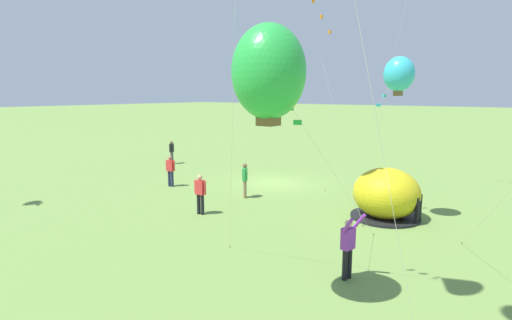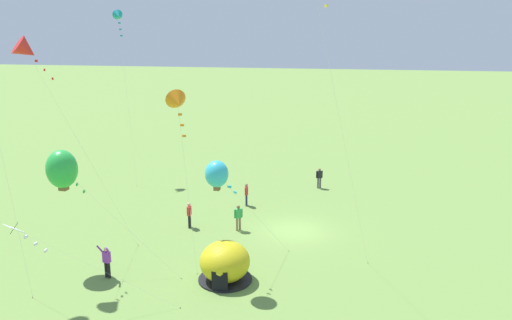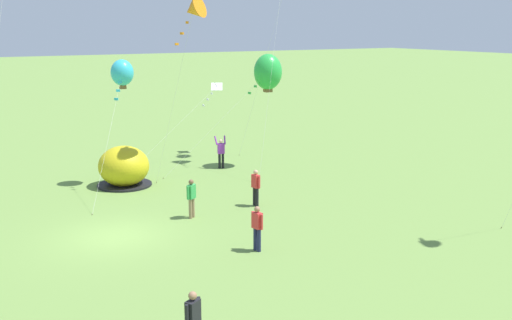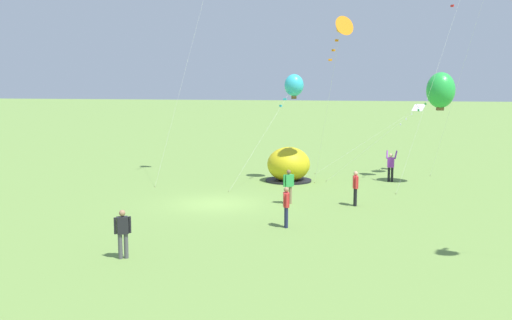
{
  "view_description": "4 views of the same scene",
  "coord_description": "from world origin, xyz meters",
  "px_view_note": "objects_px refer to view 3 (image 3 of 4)",
  "views": [
    {
      "loc": [
        -12.47,
        18.7,
        5.11
      ],
      "look_at": [
        -0.67,
        2.66,
        1.76
      ],
      "focal_mm": 28.0,
      "sensor_mm": 36.0,
      "label": 1
    },
    {
      "loc": [
        -30.18,
        -3.58,
        12.52
      ],
      "look_at": [
        2.06,
        2.99,
        4.09
      ],
      "focal_mm": 35.0,
      "sensor_mm": 36.0,
      "label": 2
    },
    {
      "loc": [
        22.25,
        -6.25,
        8.16
      ],
      "look_at": [
        3.79,
        4.26,
        3.38
      ],
      "focal_mm": 42.0,
      "sensor_mm": 36.0,
      "label": 3
    },
    {
      "loc": [
        28.45,
        7.42,
        6.16
      ],
      "look_at": [
        -1.98,
        1.7,
        1.99
      ],
      "focal_mm": 42.0,
      "sensor_mm": 36.0,
      "label": 4
    }
  ],
  "objects_px": {
    "person_with_toddler": "(256,186)",
    "kite_cyan": "(122,73)",
    "person_watching_sky": "(191,196)",
    "popup_tent": "(124,167)",
    "kite_white": "(213,91)",
    "kite_green": "(268,72)",
    "person_flying_kite": "(221,152)",
    "person_strolling": "(193,320)",
    "person_near_tent": "(257,226)",
    "kite_orange": "(193,10)"
  },
  "relations": [
    {
      "from": "kite_white",
      "to": "kite_cyan",
      "type": "relative_size",
      "value": 1.09
    },
    {
      "from": "person_near_tent",
      "to": "kite_cyan",
      "type": "xyz_separation_m",
      "value": [
        -11.77,
        -1.17,
        4.85
      ]
    },
    {
      "from": "person_flying_kite",
      "to": "person_strolling",
      "type": "distance_m",
      "value": 20.31
    },
    {
      "from": "kite_white",
      "to": "person_strolling",
      "type": "bearing_deg",
      "value": -26.93
    },
    {
      "from": "person_with_toddler",
      "to": "person_flying_kite",
      "type": "bearing_deg",
      "value": 165.46
    },
    {
      "from": "person_watching_sky",
      "to": "person_with_toddler",
      "type": "bearing_deg",
      "value": 92.75
    },
    {
      "from": "popup_tent",
      "to": "kite_white",
      "type": "height_order",
      "value": "kite_white"
    },
    {
      "from": "person_near_tent",
      "to": "person_strolling",
      "type": "relative_size",
      "value": 1.0
    },
    {
      "from": "popup_tent",
      "to": "person_near_tent",
      "type": "relative_size",
      "value": 1.63
    },
    {
      "from": "person_flying_kite",
      "to": "kite_green",
      "type": "distance_m",
      "value": 5.33
    },
    {
      "from": "person_with_toddler",
      "to": "kite_white",
      "type": "height_order",
      "value": "kite_white"
    },
    {
      "from": "person_strolling",
      "to": "person_with_toddler",
      "type": "bearing_deg",
      "value": 143.38
    },
    {
      "from": "kite_white",
      "to": "kite_orange",
      "type": "bearing_deg",
      "value": -31.43
    },
    {
      "from": "kite_green",
      "to": "person_near_tent",
      "type": "bearing_deg",
      "value": -32.34
    },
    {
      "from": "kite_green",
      "to": "person_with_toddler",
      "type": "bearing_deg",
      "value": -34.61
    },
    {
      "from": "person_watching_sky",
      "to": "kite_cyan",
      "type": "height_order",
      "value": "kite_cyan"
    },
    {
      "from": "popup_tent",
      "to": "person_near_tent",
      "type": "bearing_deg",
      "value": 7.06
    },
    {
      "from": "popup_tent",
      "to": "person_with_toddler",
      "type": "height_order",
      "value": "popup_tent"
    },
    {
      "from": "person_watching_sky",
      "to": "kite_cyan",
      "type": "relative_size",
      "value": 0.26
    },
    {
      "from": "popup_tent",
      "to": "person_with_toddler",
      "type": "distance_m",
      "value": 7.74
    },
    {
      "from": "person_watching_sky",
      "to": "kite_green",
      "type": "xyz_separation_m",
      "value": [
        -6.81,
        7.87,
        4.59
      ]
    },
    {
      "from": "person_with_toddler",
      "to": "kite_green",
      "type": "xyz_separation_m",
      "value": [
        -6.65,
        4.59,
        4.59
      ]
    },
    {
      "from": "person_near_tent",
      "to": "kite_white",
      "type": "relative_size",
      "value": 0.24
    },
    {
      "from": "person_with_toddler",
      "to": "person_near_tent",
      "type": "height_order",
      "value": "same"
    },
    {
      "from": "person_flying_kite",
      "to": "kite_orange",
      "type": "xyz_separation_m",
      "value": [
        3.3,
        -3.01,
        7.91
      ]
    },
    {
      "from": "person_near_tent",
      "to": "person_strolling",
      "type": "bearing_deg",
      "value": -42.39
    },
    {
      "from": "person_near_tent",
      "to": "kite_orange",
      "type": "xyz_separation_m",
      "value": [
        -9.15,
        1.68,
        7.94
      ]
    },
    {
      "from": "popup_tent",
      "to": "kite_cyan",
      "type": "height_order",
      "value": "kite_cyan"
    },
    {
      "from": "kite_orange",
      "to": "kite_green",
      "type": "relative_size",
      "value": 1.31
    },
    {
      "from": "person_strolling",
      "to": "kite_orange",
      "type": "relative_size",
      "value": 0.18
    },
    {
      "from": "person_strolling",
      "to": "kite_green",
      "type": "distance_m",
      "value": 21.48
    },
    {
      "from": "person_flying_kite",
      "to": "popup_tent",
      "type": "bearing_deg",
      "value": -80.83
    },
    {
      "from": "person_watching_sky",
      "to": "person_strolling",
      "type": "relative_size",
      "value": 1.0
    },
    {
      "from": "kite_white",
      "to": "kite_green",
      "type": "xyz_separation_m",
      "value": [
        5.0,
        1.11,
        1.5
      ]
    },
    {
      "from": "person_with_toddler",
      "to": "kite_white",
      "type": "distance_m",
      "value": 12.55
    },
    {
      "from": "person_flying_kite",
      "to": "kite_white",
      "type": "height_order",
      "value": "kite_white"
    },
    {
      "from": "person_flying_kite",
      "to": "person_strolling",
      "type": "bearing_deg",
      "value": -28.36
    },
    {
      "from": "person_near_tent",
      "to": "person_with_toddler",
      "type": "bearing_deg",
      "value": 150.9
    },
    {
      "from": "person_near_tent",
      "to": "kite_green",
      "type": "xyz_separation_m",
      "value": [
        -11.59,
        7.34,
        4.59
      ]
    },
    {
      "from": "kite_green",
      "to": "kite_orange",
      "type": "bearing_deg",
      "value": -66.67
    },
    {
      "from": "popup_tent",
      "to": "person_flying_kite",
      "type": "bearing_deg",
      "value": 99.17
    },
    {
      "from": "kite_green",
      "to": "popup_tent",
      "type": "bearing_deg",
      "value": -89.18
    },
    {
      "from": "kite_orange",
      "to": "person_near_tent",
      "type": "bearing_deg",
      "value": -10.42
    },
    {
      "from": "person_with_toddler",
      "to": "kite_cyan",
      "type": "bearing_deg",
      "value": -150.17
    },
    {
      "from": "kite_cyan",
      "to": "person_watching_sky",
      "type": "bearing_deg",
      "value": 5.18
    },
    {
      "from": "person_watching_sky",
      "to": "kite_white",
      "type": "height_order",
      "value": "kite_white"
    },
    {
      "from": "person_strolling",
      "to": "person_near_tent",
      "type": "bearing_deg",
      "value": 137.61
    },
    {
      "from": "person_strolling",
      "to": "kite_orange",
      "type": "distance_m",
      "value": 17.87
    },
    {
      "from": "person_flying_kite",
      "to": "kite_green",
      "type": "bearing_deg",
      "value": 71.92
    },
    {
      "from": "kite_white",
      "to": "person_flying_kite",
      "type": "bearing_deg",
      "value": -20.3
    }
  ]
}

